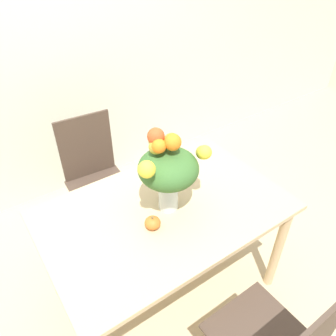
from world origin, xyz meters
The scene contains 6 objects.
ground_plane centered at (0.00, 0.00, 0.00)m, with size 12.00×12.00×0.00m, color tan.
wall_back centered at (0.00, 1.46, 1.35)m, with size 8.00×0.06×2.70m.
dining_table centered at (0.00, 0.00, 0.66)m, with size 1.36×0.88×0.76m.
flower_vase centered at (0.02, 0.00, 1.03)m, with size 0.44×0.32×0.49m.
pumpkin centered at (-0.13, -0.08, 0.80)m, with size 0.08×0.08×0.08m.
dining_chair_near_window centered at (-0.10, 0.78, 0.50)m, with size 0.45×0.45×0.97m.
Camera 1 is at (-0.74, -1.10, 2.05)m, focal length 35.00 mm.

